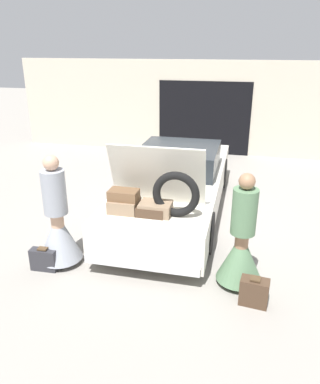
{
  "coord_description": "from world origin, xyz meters",
  "views": [
    {
      "loc": [
        1.31,
        -7.0,
        3.22
      ],
      "look_at": [
        0.0,
        -1.4,
        0.94
      ],
      "focal_mm": 35.0,
      "sensor_mm": 36.0,
      "label": 1
    }
  ],
  "objects_px": {
    "suitcase_beside_left_person": "(44,259)",
    "car": "(176,184)",
    "suitcase_beside_right_person": "(254,292)",
    "person_right": "(241,247)",
    "person_left": "(58,227)"
  },
  "relations": [
    {
      "from": "car",
      "to": "person_right",
      "type": "xyz_separation_m",
      "value": [
        1.37,
        -2.3,
        0.01
      ]
    },
    {
      "from": "car",
      "to": "person_left",
      "type": "xyz_separation_m",
      "value": [
        -1.37,
        -2.37,
        0.04
      ]
    },
    {
      "from": "person_right",
      "to": "suitcase_beside_right_person",
      "type": "xyz_separation_m",
      "value": [
        0.21,
        -0.43,
        -0.4
      ]
    },
    {
      "from": "suitcase_beside_left_person",
      "to": "car",
      "type": "bearing_deg",
      "value": 59.8
    },
    {
      "from": "car",
      "to": "person_left",
      "type": "distance_m",
      "value": 2.74
    },
    {
      "from": "suitcase_beside_left_person",
      "to": "suitcase_beside_right_person",
      "type": "height_order",
      "value": "suitcase_beside_right_person"
    },
    {
      "from": "person_right",
      "to": "suitcase_beside_left_person",
      "type": "xyz_separation_m",
      "value": [
        -2.9,
        -0.32,
        -0.42
      ]
    },
    {
      "from": "car",
      "to": "suitcase_beside_left_person",
      "type": "distance_m",
      "value": 3.06
    },
    {
      "from": "person_right",
      "to": "suitcase_beside_left_person",
      "type": "distance_m",
      "value": 2.94
    },
    {
      "from": "car",
      "to": "suitcase_beside_right_person",
      "type": "height_order",
      "value": "car"
    },
    {
      "from": "car",
      "to": "suitcase_beside_right_person",
      "type": "bearing_deg",
      "value": -59.87
    },
    {
      "from": "person_left",
      "to": "person_right",
      "type": "xyz_separation_m",
      "value": [
        2.75,
        0.07,
        -0.03
      ]
    },
    {
      "from": "suitcase_beside_right_person",
      "to": "person_left",
      "type": "bearing_deg",
      "value": 173.0
    },
    {
      "from": "person_right",
      "to": "suitcase_beside_right_person",
      "type": "height_order",
      "value": "person_right"
    },
    {
      "from": "suitcase_beside_right_person",
      "to": "person_right",
      "type": "bearing_deg",
      "value": 116.17
    }
  ]
}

